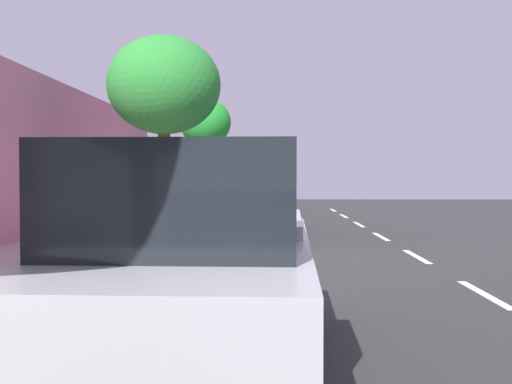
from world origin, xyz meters
The scene contains 14 objects.
ground centered at (0.00, 0.00, 0.00)m, with size 59.37×59.37×0.00m, color #2F2F2F.
sidewalk centered at (3.91, 0.00, 0.07)m, with size 3.90×37.10×0.15m, color #B19291.
curb_edge centered at (1.88, 0.00, 0.07)m, with size 0.16×37.10×0.15m, color gray.
lane_stripe_centre centered at (-2.91, -0.65, 0.00)m, with size 0.14×35.80×0.01m.
lane_stripe_bike_edge centered at (0.41, 0.00, 0.00)m, with size 0.12×37.10×0.01m, color white.
parked_sedan_grey_nearest centered at (0.85, -13.34, 0.75)m, with size 1.90×4.43×1.52m.
parked_suv_dark_blue_second centered at (0.90, -6.48, 1.03)m, with size 2.13×4.78×1.99m.
parked_suv_white_mid centered at (0.77, -0.47, 1.03)m, with size 1.97×4.70×1.99m.
parked_pickup_silver_far centered at (0.81, 7.28, 0.90)m, with size 2.18×5.37×1.95m.
bicycle_at_curb centered at (1.42, 0.00, 0.39)m, with size 1.75×0.48×0.79m.
cyclist_with_backpack centered at (1.64, -0.45, 1.09)m, with size 0.44×0.62×1.77m.
street_tree_near_cyclist centered at (2.80, -15.56, 3.84)m, with size 2.21×2.21×4.79m.
street_tree_mid_block centered at (2.80, -4.00, 3.95)m, with size 2.91×2.91×5.10m.
fire_hydrant centered at (2.31, 1.41, 0.57)m, with size 0.22×0.22×0.84m.
Camera 1 is at (0.19, 12.89, 1.73)m, focal length 46.21 mm.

